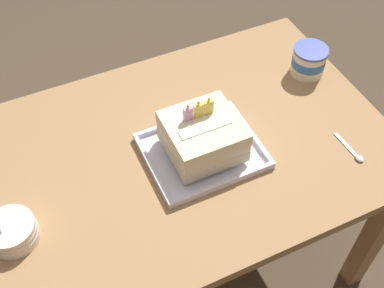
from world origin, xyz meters
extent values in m
plane|color=#4C3D2D|center=(0.00, 0.00, 0.00)|extent=(8.00, 8.00, 0.00)
cube|color=#9E754C|center=(0.00, 0.00, 0.67)|extent=(1.20, 0.80, 0.04)
cube|color=#9E754C|center=(0.54, -0.34, 0.32)|extent=(0.06, 0.06, 0.65)
cube|color=#9E754C|center=(-0.54, 0.34, 0.32)|extent=(0.06, 0.06, 0.65)
cube|color=#9E754C|center=(0.54, 0.34, 0.32)|extent=(0.06, 0.06, 0.65)
cube|color=silver|center=(0.04, -0.04, 0.69)|extent=(0.32, 0.26, 0.01)
cube|color=silver|center=(0.04, -0.17, 0.70)|extent=(0.32, 0.01, 0.02)
cube|color=silver|center=(0.04, 0.08, 0.70)|extent=(0.32, 0.01, 0.02)
cube|color=silver|center=(-0.11, -0.04, 0.70)|extent=(0.01, 0.24, 0.02)
cube|color=silver|center=(0.20, -0.04, 0.70)|extent=(0.01, 0.24, 0.02)
cube|color=beige|center=(0.04, -0.04, 0.73)|extent=(0.19, 0.19, 0.04)
cube|color=beige|center=(0.04, -0.04, 0.76)|extent=(0.19, 0.19, 0.03)
cube|color=beige|center=(0.04, -0.04, 0.79)|extent=(0.19, 0.19, 0.04)
cube|color=white|center=(0.04, -0.06, 0.81)|extent=(0.15, 0.03, 0.00)
cube|color=#E099C6|center=(0.01, -0.01, 0.83)|extent=(0.02, 0.01, 0.04)
ellipsoid|color=yellow|center=(0.01, -0.01, 0.86)|extent=(0.01, 0.01, 0.01)
cube|color=#EFC64C|center=(0.04, -0.01, 0.83)|extent=(0.02, 0.01, 0.04)
ellipsoid|color=yellow|center=(0.04, -0.01, 0.86)|extent=(0.01, 0.01, 0.01)
cube|color=#EFC64C|center=(0.07, -0.01, 0.83)|extent=(0.02, 0.01, 0.04)
ellipsoid|color=yellow|center=(0.07, -0.01, 0.86)|extent=(0.01, 0.01, 0.01)
cylinder|color=silver|center=(-0.49, -0.08, 0.70)|extent=(0.13, 0.13, 0.02)
cylinder|color=silver|center=(-0.49, -0.08, 0.71)|extent=(0.12, 0.12, 0.02)
cylinder|color=silver|center=(-0.49, -0.08, 0.73)|extent=(0.12, 0.12, 0.02)
cylinder|color=silver|center=(0.50, 0.12, 0.73)|extent=(0.11, 0.11, 0.09)
cylinder|color=#386BB2|center=(0.50, 0.12, 0.73)|extent=(0.11, 0.11, 0.03)
cylinder|color=#4A58B0|center=(0.50, 0.12, 0.78)|extent=(0.11, 0.11, 0.01)
ellipsoid|color=silver|center=(0.43, -0.25, 0.69)|extent=(0.02, 0.03, 0.01)
cube|color=silver|center=(0.43, -0.19, 0.69)|extent=(0.01, 0.09, 0.00)
camera|label=1|loc=(-0.35, -0.81, 1.77)|focal=45.85mm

